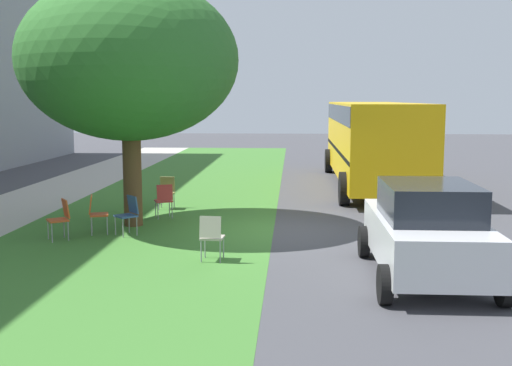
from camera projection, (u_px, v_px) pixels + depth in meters
name	position (u px, v px, depth m)	size (l,w,h in m)	color
ground	(282.00, 231.00, 14.35)	(80.00, 80.00, 0.00)	#424247
grass_verge	(145.00, 229.00, 14.54)	(48.00, 6.00, 0.01)	#3D752D
street_tree	(129.00, 60.00, 14.46)	(5.10, 5.10, 5.81)	brown
chair_0	(164.00, 198.00, 15.80)	(0.55, 0.54, 0.88)	#B7332D
chair_1	(167.00, 190.00, 17.22)	(0.42, 0.42, 0.88)	olive
chair_2	(129.00, 212.00, 13.88)	(0.59, 0.59, 0.88)	#335184
chair_3	(61.00, 216.00, 13.39)	(0.58, 0.58, 0.88)	#C64C1E
chair_4	(96.00, 211.00, 13.97)	(0.52, 0.52, 0.88)	#C64C1E
chair_5	(212.00, 234.00, 11.61)	(0.45, 0.45, 0.88)	#ADA393
parked_car	(426.00, 230.00, 10.44)	(3.70, 1.92, 1.65)	silver
school_bus	(372.00, 136.00, 21.46)	(10.40, 2.80, 2.88)	yellow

